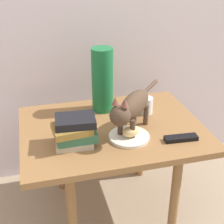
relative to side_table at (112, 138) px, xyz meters
The scene contains 9 objects.
ground_plane 0.45m from the side_table, ahead, with size 6.00×6.00×0.00m, color gray.
side_table is the anchor object (origin of this frame).
plate 0.14m from the side_table, 67.25° to the right, with size 0.18×0.18×0.01m, color silver.
bread_roll 0.17m from the side_table, 66.33° to the right, with size 0.08×0.06×0.05m, color #E0BC7A.
cat 0.22m from the side_table, 45.45° to the right, with size 0.34×0.38×0.23m.
book_stack 0.25m from the side_table, 151.62° to the right, with size 0.19×0.15×0.13m.
green_vase 0.30m from the side_table, 90.56° to the left, with size 0.11×0.11×0.33m, color #196B38.
candle_jar 0.25m from the side_table, 25.25° to the left, with size 0.07×0.07×0.08m.
tv_remote 0.34m from the side_table, 35.68° to the right, with size 0.15×0.04×0.02m, color black.
Camera 1 is at (-0.34, -1.31, 1.30)m, focal length 52.54 mm.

